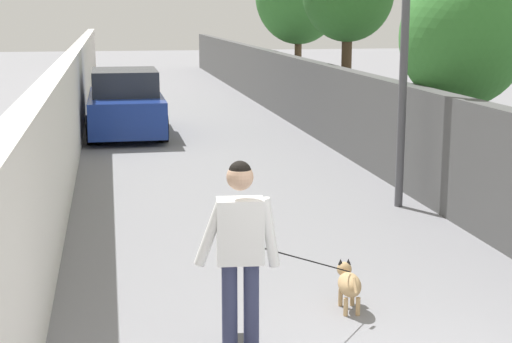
{
  "coord_description": "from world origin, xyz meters",
  "views": [
    {
      "loc": [
        -4.56,
        1.99,
        2.9
      ],
      "look_at": [
        4.45,
        0.3,
        1.0
      ],
      "focal_mm": 54.63,
      "sensor_mm": 36.0,
      "label": 1
    }
  ],
  "objects": [
    {
      "name": "ground_plane",
      "position": [
        14.0,
        0.0,
        0.0
      ],
      "size": [
        80.0,
        80.0,
        0.0
      ],
      "primitive_type": "plane",
      "color": "gray"
    },
    {
      "name": "wall_left",
      "position": [
        12.0,
        2.79,
        1.0
      ],
      "size": [
        48.0,
        0.3,
        2.0
      ],
      "primitive_type": "cube",
      "color": "silver",
      "rests_on": "ground"
    },
    {
      "name": "fence_right",
      "position": [
        12.0,
        -2.79,
        0.86
      ],
      "size": [
        48.0,
        0.3,
        1.72
      ],
      "primitive_type": "cube",
      "color": "#4C4C4C",
      "rests_on": "ground"
    },
    {
      "name": "tree_right_far",
      "position": [
        7.5,
        -3.73,
        2.46
      ],
      "size": [
        2.1,
        2.1,
        3.64
      ],
      "color": "#473523",
      "rests_on": "ground"
    },
    {
      "name": "lamp_post",
      "position": [
        6.26,
        -2.24,
        2.71
      ],
      "size": [
        0.36,
        0.36,
        3.9
      ],
      "color": "#4C4C51",
      "rests_on": "ground"
    },
    {
      "name": "person_skateboarder",
      "position": [
        1.45,
        0.99,
        1.04
      ],
      "size": [
        0.26,
        0.71,
        1.64
      ],
      "color": "#333859",
      "rests_on": "skateboard"
    },
    {
      "name": "dog",
      "position": [
        2.41,
        -0.24,
        0.27
      ],
      "size": [
        1.27,
        1.37,
        1.06
      ],
      "color": "tan",
      "rests_on": "ground"
    },
    {
      "name": "car_near",
      "position": [
        14.08,
        1.64,
        0.71
      ],
      "size": [
        4.03,
        1.8,
        1.54
      ],
      "color": "navy",
      "rests_on": "ground"
    }
  ]
}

